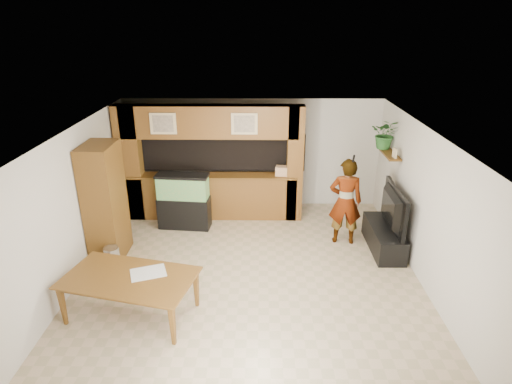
{
  "coord_description": "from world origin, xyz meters",
  "views": [
    {
      "loc": [
        0.19,
        -6.52,
        4.31
      ],
      "look_at": [
        0.11,
        0.6,
        1.39
      ],
      "focal_mm": 30.0,
      "sensor_mm": 36.0,
      "label": 1
    }
  ],
  "objects_px": {
    "person": "(345,202)",
    "dining_table": "(130,297)",
    "aquarium": "(184,202)",
    "television": "(387,208)",
    "pantry_cabinet": "(105,202)"
  },
  "relations": [
    {
      "from": "pantry_cabinet",
      "to": "person",
      "type": "bearing_deg",
      "value": 7.34
    },
    {
      "from": "television",
      "to": "pantry_cabinet",
      "type": "bearing_deg",
      "value": 94.51
    },
    {
      "from": "aquarium",
      "to": "dining_table",
      "type": "distance_m",
      "value": 3.1
    },
    {
      "from": "aquarium",
      "to": "dining_table",
      "type": "relative_size",
      "value": 0.63
    },
    {
      "from": "aquarium",
      "to": "person",
      "type": "bearing_deg",
      "value": -5.27
    },
    {
      "from": "aquarium",
      "to": "television",
      "type": "height_order",
      "value": "television"
    },
    {
      "from": "aquarium",
      "to": "person",
      "type": "relative_size",
      "value": 0.69
    },
    {
      "from": "aquarium",
      "to": "television",
      "type": "relative_size",
      "value": 0.87
    },
    {
      "from": "pantry_cabinet",
      "to": "television",
      "type": "relative_size",
      "value": 1.57
    },
    {
      "from": "pantry_cabinet",
      "to": "aquarium",
      "type": "height_order",
      "value": "pantry_cabinet"
    },
    {
      "from": "television",
      "to": "person",
      "type": "relative_size",
      "value": 0.79
    },
    {
      "from": "person",
      "to": "dining_table",
      "type": "distance_m",
      "value": 4.45
    },
    {
      "from": "pantry_cabinet",
      "to": "aquarium",
      "type": "relative_size",
      "value": 1.81
    },
    {
      "from": "television",
      "to": "person",
      "type": "distance_m",
      "value": 0.81
    },
    {
      "from": "dining_table",
      "to": "person",
      "type": "bearing_deg",
      "value": 46.92
    }
  ]
}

